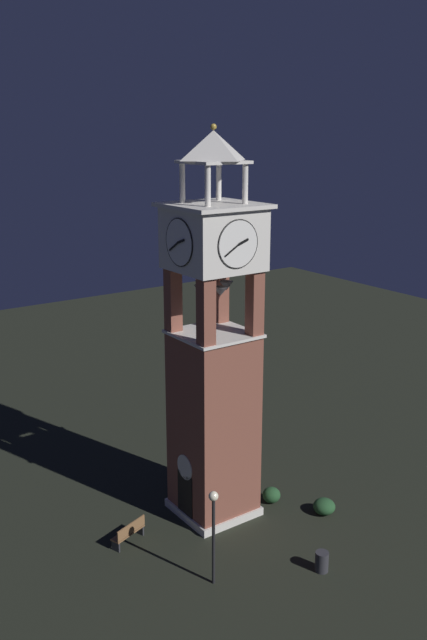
# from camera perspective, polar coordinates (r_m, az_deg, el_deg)

# --- Properties ---
(ground) EXTENTS (80.00, 80.00, 0.00)m
(ground) POSITION_cam_1_polar(r_m,az_deg,el_deg) (31.26, 0.00, -15.68)
(ground) COLOR black
(clock_tower) EXTENTS (3.54, 3.54, 16.51)m
(clock_tower) POSITION_cam_1_polar(r_m,az_deg,el_deg) (28.31, -0.00, -3.76)
(clock_tower) COLOR brown
(clock_tower) RESTS_ON ground
(park_bench) EXTENTS (0.95, 1.66, 0.95)m
(park_bench) POSITION_cam_1_polar(r_m,az_deg,el_deg) (29.11, -7.11, -17.29)
(park_bench) COLOR brown
(park_bench) RESTS_ON ground
(lamp_post) EXTENTS (0.36, 0.36, 3.80)m
(lamp_post) POSITION_cam_1_polar(r_m,az_deg,el_deg) (25.59, 0.00, -16.48)
(lamp_post) COLOR black
(lamp_post) RESTS_ON ground
(trash_bin) EXTENTS (0.52, 0.52, 0.80)m
(trash_bin) POSITION_cam_1_polar(r_m,az_deg,el_deg) (27.76, 9.09, -19.41)
(trash_bin) COLOR #2D2D33
(trash_bin) RESTS_ON ground
(shrub_near_entry) EXTENTS (0.74, 0.74, 1.09)m
(shrub_near_entry) POSITION_cam_1_polar(r_m,az_deg,el_deg) (34.42, 2.16, -11.52)
(shrub_near_entry) COLOR #234C28
(shrub_near_entry) RESTS_ON ground
(shrub_left_of_tower) EXTENTS (0.97, 0.97, 0.69)m
(shrub_left_of_tower) POSITION_cam_1_polar(r_m,az_deg,el_deg) (31.23, 9.29, -15.20)
(shrub_left_of_tower) COLOR #234C28
(shrub_left_of_tower) RESTS_ON ground
(shrub_behind_bench) EXTENTS (0.81, 0.81, 0.70)m
(shrub_behind_bench) POSITION_cam_1_polar(r_m,az_deg,el_deg) (31.78, 4.89, -14.44)
(shrub_behind_bench) COLOR #234C28
(shrub_behind_bench) RESTS_ON ground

